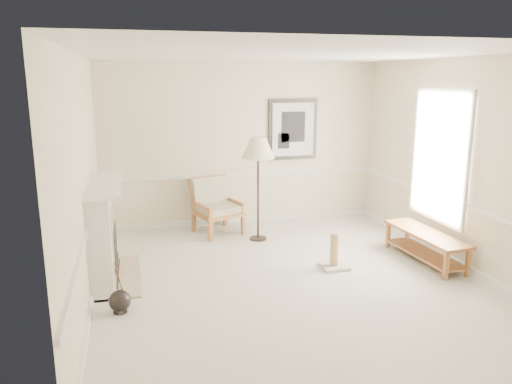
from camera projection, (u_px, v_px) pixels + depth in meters
ground at (287, 278)px, 6.67m from camera, size 5.50×5.50×0.00m
room at (297, 138)px, 6.36m from camera, size 5.04×5.54×2.92m
fireplace at (103, 232)px, 6.54m from camera, size 0.64×1.64×1.31m
floor_vase at (120, 301)px, 5.68m from camera, size 0.25×0.25×0.73m
armchair at (215, 203)px, 8.61m from camera, size 0.91×0.94×0.94m
floor_lamp at (258, 151)px, 7.95m from camera, size 0.59×0.59×1.70m
bench at (425, 242)px, 7.25m from camera, size 0.55×1.55×0.44m
scratching_post at (334, 257)px, 7.01m from camera, size 0.36×0.36×0.52m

